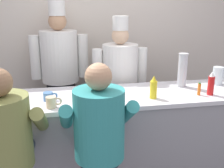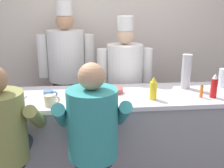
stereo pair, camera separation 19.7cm
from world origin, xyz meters
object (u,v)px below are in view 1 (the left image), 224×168
(mustard_bottle_yellow, at_px, (153,88))
(coffee_mug_blue, at_px, (49,96))
(diner_seated_teal, at_px, (99,128))
(coffee_mug_tan, at_px, (52,102))
(water_pitcher_clear, at_px, (218,76))
(cook_in_whites_far, at_px, (120,80))
(breakfast_plate, at_px, (10,99))
(cook_in_whites_near, at_px, (60,69))
(cup_stack_steel, at_px, (182,70))
(diner_seated_olive, at_px, (6,136))
(cereal_bowl, at_px, (114,90))
(ketchup_bottle_red, at_px, (211,84))
(hot_sauce_bottle_orange, at_px, (199,89))

(mustard_bottle_yellow, relative_size, coffee_mug_blue, 1.68)
(diner_seated_teal, bearing_deg, coffee_mug_tan, 136.23)
(water_pitcher_clear, distance_m, diner_seated_teal, 1.60)
(mustard_bottle_yellow, height_order, cook_in_whites_far, cook_in_whites_far)
(breakfast_plate, xyz_separation_m, cook_in_whites_near, (0.45, 0.98, 0.04))
(mustard_bottle_yellow, relative_size, coffee_mug_tan, 1.61)
(water_pitcher_clear, height_order, cook_in_whites_far, cook_in_whites_far)
(cup_stack_steel, bearing_deg, diner_seated_teal, -144.07)
(breakfast_plate, bearing_deg, diner_seated_olive, -82.84)
(cereal_bowl, xyz_separation_m, cup_stack_steel, (0.75, 0.08, 0.16))
(diner_seated_teal, height_order, cook_in_whites_far, cook_in_whites_far)
(cook_in_whites_near, bearing_deg, breakfast_plate, -114.81)
(ketchup_bottle_red, relative_size, diner_seated_olive, 0.16)
(breakfast_plate, bearing_deg, hot_sauce_bottle_orange, -5.61)
(ketchup_bottle_red, bearing_deg, diner_seated_olive, -167.33)
(breakfast_plate, xyz_separation_m, coffee_mug_tan, (0.39, -0.26, 0.03))
(coffee_mug_blue, height_order, cup_stack_steel, cup_stack_steel)
(mustard_bottle_yellow, distance_m, cereal_bowl, 0.41)
(ketchup_bottle_red, relative_size, cereal_bowl, 1.43)
(water_pitcher_clear, bearing_deg, cook_in_whites_near, 153.64)
(coffee_mug_tan, bearing_deg, breakfast_plate, 146.80)
(mustard_bottle_yellow, distance_m, cup_stack_steel, 0.53)
(diner_seated_teal, bearing_deg, cereal_bowl, 69.38)
(cup_stack_steel, bearing_deg, cereal_bowl, -173.93)
(diner_seated_olive, xyz_separation_m, diner_seated_teal, (0.67, 0.00, 0.00))
(ketchup_bottle_red, xyz_separation_m, cook_in_whites_near, (-1.45, 1.17, -0.06))
(mustard_bottle_yellow, xyz_separation_m, water_pitcher_clear, (0.85, 0.31, -0.00))
(mustard_bottle_yellow, height_order, cup_stack_steel, cup_stack_steel)
(coffee_mug_tan, bearing_deg, cup_stack_steel, 15.72)
(coffee_mug_tan, height_order, diner_seated_olive, diner_seated_olive)
(ketchup_bottle_red, xyz_separation_m, water_pitcher_clear, (0.27, 0.32, -0.01))
(cup_stack_steel, relative_size, cook_in_whites_far, 0.21)
(ketchup_bottle_red, bearing_deg, mustard_bottle_yellow, 179.48)
(mustard_bottle_yellow, height_order, coffee_mug_tan, mustard_bottle_yellow)
(hot_sauce_bottle_orange, height_order, cereal_bowl, hot_sauce_bottle_orange)
(hot_sauce_bottle_orange, relative_size, diner_seated_teal, 0.09)
(water_pitcher_clear, distance_m, cook_in_whites_far, 1.12)
(mustard_bottle_yellow, xyz_separation_m, hot_sauce_bottle_orange, (0.47, 0.01, -0.04))
(coffee_mug_blue, xyz_separation_m, diner_seated_olive, (-0.28, -0.52, -0.11))
(cereal_bowl, distance_m, diner_seated_olive, 1.12)
(cereal_bowl, distance_m, coffee_mug_blue, 0.64)
(cereal_bowl, bearing_deg, diner_seated_teal, -110.62)
(ketchup_bottle_red, distance_m, coffee_mug_tan, 1.51)
(cereal_bowl, relative_size, cup_stack_steel, 0.45)
(coffee_mug_tan, xyz_separation_m, cook_in_whites_near, (0.06, 1.24, 0.00))
(breakfast_plate, relative_size, cook_in_whites_near, 0.14)
(mustard_bottle_yellow, height_order, breakfast_plate, mustard_bottle_yellow)
(cook_in_whites_near, xyz_separation_m, cook_in_whites_far, (0.72, -0.36, -0.10))
(coffee_mug_blue, distance_m, diner_seated_olive, 0.60)
(cup_stack_steel, xyz_separation_m, cook_in_whites_far, (-0.57, 0.50, -0.22))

